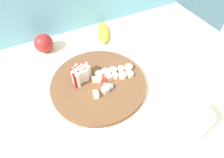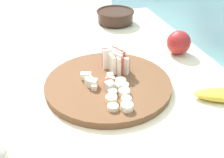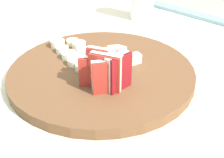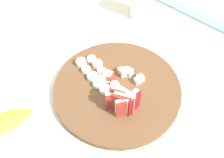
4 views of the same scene
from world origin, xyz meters
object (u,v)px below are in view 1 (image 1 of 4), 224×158
at_px(apple_dice_pile, 104,84).
at_px(banana_slice_rows, 115,73).
at_px(small_jar, 193,127).
at_px(whole_apple, 44,43).
at_px(apple_wedge_fan, 80,74).
at_px(cutting_board, 98,84).
at_px(banana_peel, 103,32).

xyz_separation_m(apple_dice_pile, banana_slice_rows, (0.06, 0.03, -0.00)).
relative_size(small_jar, whole_apple, 1.59).
height_order(apple_wedge_fan, whole_apple, apple_wedge_fan).
distance_m(banana_slice_rows, whole_apple, 0.33).
bearing_deg(banana_slice_rows, cutting_board, -174.52).
height_order(apple_dice_pile, banana_peel, apple_dice_pile).
height_order(apple_wedge_fan, apple_dice_pile, apple_wedge_fan).
xyz_separation_m(apple_wedge_fan, banana_slice_rows, (0.12, -0.03, -0.02)).
relative_size(apple_dice_pile, banana_slice_rows, 0.66).
bearing_deg(small_jar, whole_apple, 116.34).
height_order(small_jar, whole_apple, small_jar).
relative_size(banana_slice_rows, whole_apple, 1.92).
distance_m(apple_dice_pile, banana_peel, 0.33).
height_order(apple_dice_pile, small_jar, small_jar).
relative_size(apple_dice_pile, whole_apple, 1.26).
bearing_deg(apple_wedge_fan, small_jar, -58.00).
height_order(apple_dice_pile, banana_slice_rows, apple_dice_pile).
relative_size(banana_peel, whole_apple, 2.14).
bearing_deg(banana_peel, small_jar, -88.47).
bearing_deg(cutting_board, banana_peel, 62.55).
height_order(banana_slice_rows, whole_apple, whole_apple).
distance_m(apple_dice_pile, whole_apple, 0.33).
xyz_separation_m(apple_dice_pile, small_jar, (0.14, -0.27, 0.03)).
height_order(apple_wedge_fan, banana_slice_rows, apple_wedge_fan).
xyz_separation_m(cutting_board, apple_dice_pile, (0.01, -0.03, 0.02)).
bearing_deg(cutting_board, small_jar, -61.95).
bearing_deg(apple_wedge_fan, apple_dice_pile, -45.03).
relative_size(cutting_board, small_jar, 2.73).
relative_size(apple_dice_pile, small_jar, 0.79).
distance_m(cutting_board, apple_wedge_fan, 0.07).
distance_m(banana_peel, small_jar, 0.57).
relative_size(cutting_board, banana_peel, 2.03).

